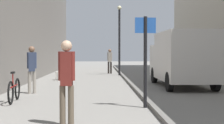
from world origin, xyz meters
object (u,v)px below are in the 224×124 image
at_px(delivery_van, 181,58).
at_px(cafe_chair_near_window, 61,70).
at_px(pedestrian_main_foreground, 67,76).
at_px(street_sign_post, 145,54).
at_px(bicycle_leaning, 14,90).
at_px(pedestrian_mid_block, 32,66).
at_px(pedestrian_far_crossing, 110,59).
at_px(lamp_post, 119,36).

xyz_separation_m(delivery_van, cafe_chair_near_window, (-5.95, 3.67, -0.78)).
distance_m(pedestrian_main_foreground, street_sign_post, 2.98).
bearing_deg(bicycle_leaning, street_sign_post, -20.23).
bearing_deg(pedestrian_mid_block, cafe_chair_near_window, -104.74).
relative_size(pedestrian_mid_block, cafe_chair_near_window, 1.93).
bearing_deg(cafe_chair_near_window, street_sign_post, -154.09).
height_order(pedestrian_main_foreground, delivery_van, delivery_van).
xyz_separation_m(pedestrian_mid_block, street_sign_post, (3.90, -3.25, 0.50)).
relative_size(pedestrian_far_crossing, delivery_van, 0.35).
xyz_separation_m(street_sign_post, bicycle_leaning, (-4.03, 1.18, -1.16)).
height_order(delivery_van, bicycle_leaning, delivery_van).
distance_m(pedestrian_far_crossing, lamp_post, 2.57).
distance_m(pedestrian_mid_block, bicycle_leaning, 2.17).
height_order(pedestrian_main_foreground, pedestrian_far_crossing, pedestrian_main_foreground).
relative_size(pedestrian_mid_block, delivery_van, 0.35).
xyz_separation_m(pedestrian_main_foreground, pedestrian_mid_block, (-1.90, 5.40, -0.01)).
bearing_deg(bicycle_leaning, pedestrian_main_foreground, -62.65).
bearing_deg(lamp_post, bicycle_leaning, -109.26).
height_order(delivery_van, cafe_chair_near_window, delivery_van).
bearing_deg(bicycle_leaning, cafe_chair_near_window, 82.42).
height_order(pedestrian_mid_block, delivery_van, delivery_van).
height_order(pedestrian_main_foreground, cafe_chair_near_window, pedestrian_main_foreground).
xyz_separation_m(pedestrian_mid_block, lamp_post, (3.93, 9.52, 1.67)).
bearing_deg(pedestrian_main_foreground, pedestrian_mid_block, 115.13).
height_order(pedestrian_mid_block, bicycle_leaning, pedestrian_mid_block).
distance_m(pedestrian_mid_block, street_sign_post, 5.10).
relative_size(street_sign_post, bicycle_leaning, 1.47).
height_order(pedestrian_mid_block, cafe_chair_near_window, pedestrian_mid_block).
distance_m(pedestrian_mid_block, pedestrian_far_crossing, 11.84).
bearing_deg(lamp_post, street_sign_post, -90.10).
bearing_deg(bicycle_leaning, pedestrian_mid_block, 82.79).
bearing_deg(delivery_van, pedestrian_far_crossing, 108.32).
distance_m(street_sign_post, lamp_post, 12.82).
distance_m(pedestrian_mid_block, delivery_van, 6.72).
bearing_deg(delivery_van, pedestrian_main_foreground, -120.27).
distance_m(pedestrian_mid_block, lamp_post, 10.43).
relative_size(pedestrian_main_foreground, cafe_chair_near_window, 1.96).
distance_m(pedestrian_far_crossing, delivery_van, 9.66).
bearing_deg(street_sign_post, delivery_van, -117.92).
distance_m(street_sign_post, bicycle_leaning, 4.35).
distance_m(pedestrian_main_foreground, delivery_van, 8.81).
distance_m(pedestrian_main_foreground, bicycle_leaning, 3.96).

